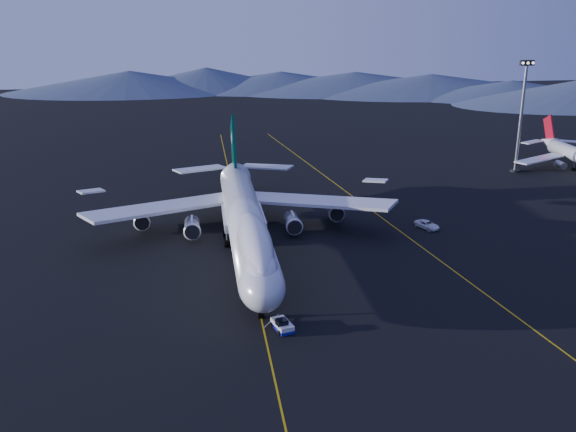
{
  "coord_description": "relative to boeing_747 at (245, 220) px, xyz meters",
  "views": [
    {
      "loc": [
        -7.69,
        -107.53,
        41.83
      ],
      "look_at": [
        7.67,
        0.42,
        6.0
      ],
      "focal_mm": 40.0,
      "sensor_mm": 36.0,
      "label": 1
    }
  ],
  "objects": [
    {
      "name": "floodlight_mast",
      "position": [
        75.23,
        47.54,
        8.79
      ],
      "size": [
        3.56,
        2.67,
        28.83
      ],
      "rotation": [
        0.0,
        0.0,
        0.41
      ],
      "color": "black",
      "rests_on": "ground"
    },
    {
      "name": "boeing_747",
      "position": [
        0.0,
        0.0,
        0.0
      ],
      "size": [
        59.62,
        72.43,
        19.37
      ],
      "color": "silver",
      "rests_on": "ground"
    },
    {
      "name": "taxiway_line_main",
      "position": [
        -0.0,
        -0.03,
        -5.8
      ],
      "size": [
        0.25,
        220.0,
        0.01
      ],
      "primitive_type": "cube",
      "color": "#C49B0B",
      "rests_on": "ground"
    },
    {
      "name": "ground",
      "position": [
        -0.0,
        -0.03,
        -5.81
      ],
      "size": [
        500.0,
        500.0,
        0.0
      ],
      "primitive_type": "plane",
      "color": "black",
      "rests_on": "ground"
    },
    {
      "name": "service_van",
      "position": [
        36.35,
        6.93,
        -5.07
      ],
      "size": [
        4.59,
        5.93,
        1.5
      ],
      "primitive_type": "imported",
      "rotation": [
        0.0,
        0.0,
        0.45
      ],
      "color": "white",
      "rests_on": "ground"
    },
    {
      "name": "pushback_tug",
      "position": [
        2.53,
        -30.35,
        -5.26
      ],
      "size": [
        3.15,
        4.45,
        1.76
      ],
      "rotation": [
        0.0,
        0.0,
        0.28
      ],
      "color": "silver",
      "rests_on": "ground"
    },
    {
      "name": "taxiway_line_side",
      "position": [
        30.0,
        9.97,
        -5.8
      ],
      "size": [
        28.08,
        198.09,
        0.01
      ],
      "primitive_type": "cube",
      "rotation": [
        0.0,
        0.0,
        0.14
      ],
      "color": "#C49B0B",
      "rests_on": "ground"
    }
  ]
}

